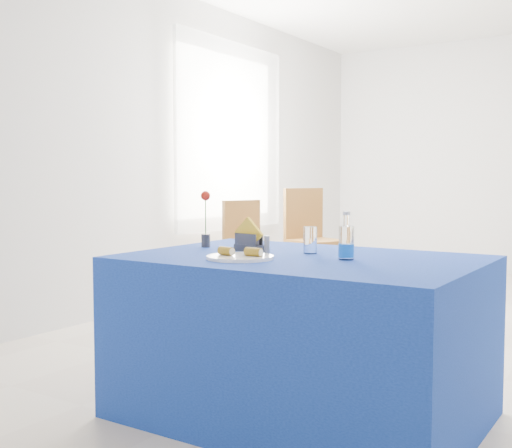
{
  "coord_description": "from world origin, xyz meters",
  "views": [
    {
      "loc": [
        1.3,
        -4.46,
        1.12
      ],
      "look_at": [
        -0.25,
        -2.08,
        0.92
      ],
      "focal_mm": 45.0,
      "sensor_mm": 36.0,
      "label": 1
    }
  ],
  "objects_px": {
    "chair_win_b": "(310,233)",
    "blue_table": "(301,336)",
    "chair_win_a": "(248,243)",
    "water_bottle": "(346,244)",
    "plate": "(240,257)"
  },
  "relations": [
    {
      "from": "chair_win_b",
      "to": "blue_table",
      "type": "bearing_deg",
      "value": -128.5
    },
    {
      "from": "blue_table",
      "to": "chair_win_a",
      "type": "distance_m",
      "value": 2.85
    },
    {
      "from": "water_bottle",
      "to": "chair_win_b",
      "type": "relative_size",
      "value": 0.21
    },
    {
      "from": "blue_table",
      "to": "water_bottle",
      "type": "xyz_separation_m",
      "value": [
        0.22,
        0.01,
        0.45
      ]
    },
    {
      "from": "blue_table",
      "to": "chair_win_b",
      "type": "xyz_separation_m",
      "value": [
        -1.53,
        2.95,
        0.22
      ]
    },
    {
      "from": "plate",
      "to": "chair_win_b",
      "type": "xyz_separation_m",
      "value": [
        -1.35,
        3.19,
        -0.17
      ]
    },
    {
      "from": "plate",
      "to": "water_bottle",
      "type": "bearing_deg",
      "value": 30.88
    },
    {
      "from": "blue_table",
      "to": "chair_win_a",
      "type": "relative_size",
      "value": 1.73
    },
    {
      "from": "water_bottle",
      "to": "chair_win_a",
      "type": "height_order",
      "value": "water_bottle"
    },
    {
      "from": "water_bottle",
      "to": "chair_win_a",
      "type": "xyz_separation_m",
      "value": [
        -2.01,
        2.22,
        -0.3
      ]
    },
    {
      "from": "blue_table",
      "to": "chair_win_b",
      "type": "relative_size",
      "value": 1.55
    },
    {
      "from": "blue_table",
      "to": "chair_win_b",
      "type": "distance_m",
      "value": 3.33
    },
    {
      "from": "plate",
      "to": "water_bottle",
      "type": "xyz_separation_m",
      "value": [
        0.41,
        0.24,
        0.06
      ]
    },
    {
      "from": "chair_win_a",
      "to": "plate",
      "type": "bearing_deg",
      "value": -129.22
    },
    {
      "from": "plate",
      "to": "water_bottle",
      "type": "relative_size",
      "value": 1.41
    }
  ]
}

